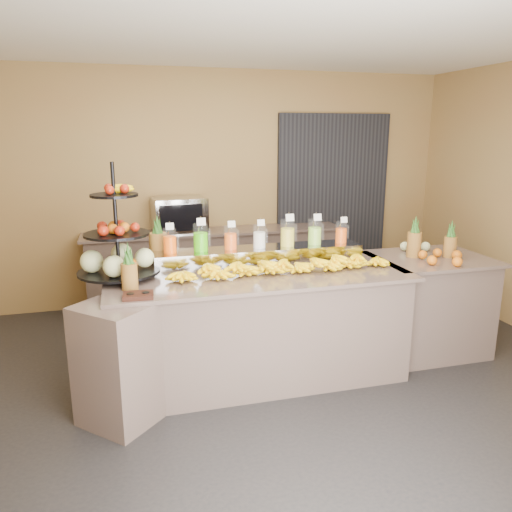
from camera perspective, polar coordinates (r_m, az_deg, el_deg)
name	(u,v)px	position (r m, az deg, el deg)	size (l,w,h in m)	color
ground	(268,391)	(4.24, 1.43, -15.21)	(6.00, 6.00, 0.00)	black
room_envelope	(265,155)	(4.52, 0.99, 11.52)	(6.04, 5.02, 2.82)	olive
buffet_counter	(247,328)	(4.24, -1.05, -8.25)	(2.75, 1.25, 0.93)	gray
right_counter	(426,304)	(5.08, 18.88, -5.18)	(1.08, 0.88, 0.93)	gray
back_ledge	(216,267)	(6.11, -4.59, -1.28)	(3.10, 0.55, 0.93)	gray
pitcher_tray	(259,256)	(4.42, 0.39, 0.02)	(1.85, 0.30, 0.15)	gray
juice_pitcher_orange_a	(170,242)	(4.24, -9.82, 1.56)	(0.11, 0.12, 0.28)	silver
juice_pitcher_green	(201,239)	(4.27, -6.35, 1.91)	(0.13, 0.13, 0.31)	silver
juice_pitcher_orange_b	(230,239)	(4.32, -2.94, 1.94)	(0.11, 0.12, 0.27)	silver
juice_pitcher_milk	(259,237)	(4.38, 0.39, 2.13)	(0.11, 0.12, 0.27)	silver
juice_pitcher_lemon	(287,234)	(4.45, 3.62, 2.47)	(0.13, 0.13, 0.31)	silver
juice_pitcher_lime	(315,233)	(4.54, 6.73, 2.59)	(0.12, 0.13, 0.30)	silver
juice_pitcher_orange_c	(341,233)	(4.65, 9.70, 2.57)	(0.11, 0.11, 0.26)	silver
banana_heap	(286,263)	(4.17, 3.48, -0.86)	(1.91, 0.17, 0.16)	yellow
fruit_stand	(124,249)	(4.12, -14.89, 0.78)	(0.81, 0.81, 0.92)	black
condiment_caddy	(138,295)	(3.64, -13.31, -4.41)	(0.21, 0.16, 0.03)	black
pineapple_left_a	(129,273)	(3.79, -14.28, -1.88)	(0.12, 0.12, 0.36)	brown
pineapple_left_b	(158,246)	(4.43, -11.10, 1.10)	(0.16, 0.16, 0.45)	brown
right_fruit_pile	(436,252)	(4.86, 19.89, 0.48)	(0.44, 0.42, 0.23)	brown
oven_warmer	(179,215)	(5.91, -8.76, 4.67)	(0.60, 0.42, 0.40)	gray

